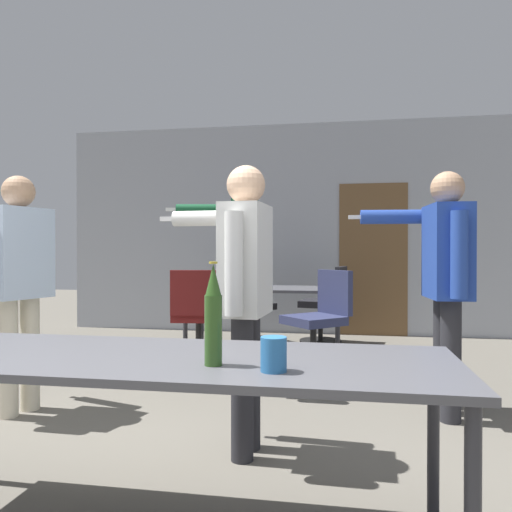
{
  "coord_description": "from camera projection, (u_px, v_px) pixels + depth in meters",
  "views": [
    {
      "loc": [
        0.69,
        -1.5,
        1.14
      ],
      "look_at": [
        0.05,
        2.21,
        1.1
      ],
      "focal_mm": 35.0,
      "sensor_mm": 36.0,
      "label": 1
    }
  ],
  "objects": [
    {
      "name": "drink_cup",
      "position": [
        274.0,
        354.0,
        1.7
      ],
      "size": [
        0.09,
        0.09,
        0.12
      ],
      "color": "#2866A3",
      "rests_on": "conference_table_near"
    },
    {
      "name": "person_right_polo",
      "position": [
        17.0,
        270.0,
        3.49
      ],
      "size": [
        0.72,
        0.76,
        1.66
      ],
      "rotation": [
        0.0,
        0.0,
        1.29
      ],
      "color": "beige",
      "rests_on": "ground_plane"
    },
    {
      "name": "office_chair_far_left",
      "position": [
        320.0,
        324.0,
        4.67
      ],
      "size": [
        0.69,
        0.68,
        0.96
      ],
      "rotation": [
        0.0,
        0.0,
        2.3
      ],
      "color": "black",
      "rests_on": "ground_plane"
    },
    {
      "name": "office_chair_side_rolled",
      "position": [
        247.0,
        309.0,
        6.26
      ],
      "size": [
        0.68,
        0.69,
        0.9
      ],
      "rotation": [
        0.0,
        0.0,
        5.57
      ],
      "color": "black",
      "rests_on": "ground_plane"
    },
    {
      "name": "office_chair_far_right",
      "position": [
        327.0,
        307.0,
        6.17
      ],
      "size": [
        0.6,
        0.54,
        0.95
      ],
      "rotation": [
        0.0,
        0.0,
        1.37
      ],
      "color": "black",
      "rests_on": "ground_plane"
    },
    {
      "name": "office_chair_near_pushed",
      "position": [
        197.0,
        321.0,
        4.82
      ],
      "size": [
        0.52,
        0.57,
        0.96
      ],
      "rotation": [
        0.0,
        0.0,
        0.12
      ],
      "color": "black",
      "rests_on": "ground_plane"
    },
    {
      "name": "person_left_plaid",
      "position": [
        243.0,
        255.0,
        4.1
      ],
      "size": [
        0.86,
        0.56,
        1.79
      ],
      "rotation": [
        0.0,
        0.0,
        1.77
      ],
      "color": "#28282D",
      "rests_on": "ground_plane"
    },
    {
      "name": "person_center_tall",
      "position": [
        244.0,
        280.0,
        2.78
      ],
      "size": [
        0.73,
        0.62,
        1.61
      ],
      "rotation": [
        0.0,
        0.0,
        1.51
      ],
      "color": "#28282D",
      "rests_on": "ground_plane"
    },
    {
      "name": "conference_table_near",
      "position": [
        163.0,
        370.0,
        1.96
      ],
      "size": [
        2.27,
        0.76,
        0.73
      ],
      "color": "#4C4C51",
      "rests_on": "ground_plane"
    },
    {
      "name": "beer_bottle",
      "position": [
        213.0,
        316.0,
        1.79
      ],
      "size": [
        0.06,
        0.06,
        0.37
      ],
      "color": "#2D511E",
      "rests_on": "conference_table_near"
    },
    {
      "name": "back_wall",
      "position": [
        294.0,
        229.0,
        6.95
      ],
      "size": [
        6.45,
        0.12,
        2.9
      ],
      "color": "#A3A8B2",
      "rests_on": "ground_plane"
    },
    {
      "name": "conference_table_far",
      "position": [
        264.0,
        293.0,
        5.63
      ],
      "size": [
        1.77,
        0.77,
        0.73
      ],
      "color": "#4C4C51",
      "rests_on": "ground_plane"
    },
    {
      "name": "person_near_casual",
      "position": [
        445.0,
        270.0,
        3.4
      ],
      "size": [
        0.8,
        0.65,
        1.68
      ],
      "rotation": [
        0.0,
        0.0,
        1.64
      ],
      "color": "#28282D",
      "rests_on": "ground_plane"
    }
  ]
}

